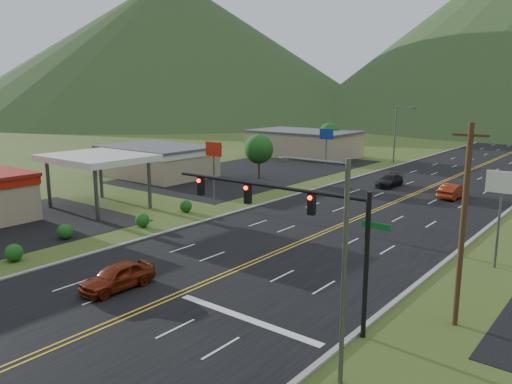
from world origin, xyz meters
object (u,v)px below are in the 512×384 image
Objects in this scene: streetlight_west at (397,130)px; gas_canopy at (97,159)px; streetlight_east at (337,257)px; car_dark_mid at (390,181)px; traffic_signal at (294,215)px; car_red_far at (453,191)px; car_red_near at (118,277)px.

streetlight_west is 0.90× the size of gas_canopy.
streetlight_west is (-22.86, 60.00, 0.00)m from streetlight_east.
car_dark_mid is (-15.21, 40.22, -4.47)m from streetlight_east.
streetlight_east is 35.28m from gas_canopy.
traffic_signal is 29.59m from gas_canopy.
traffic_signal reaches higher than gas_canopy.
gas_canopy is 37.14m from car_red_far.
gas_canopy is (-33.18, 12.00, -0.31)m from streetlight_east.
streetlight_west is at bearing -49.28° from car_red_far.
streetlight_east is 1.00× the size of streetlight_west.
car_red_near is (-9.83, -3.65, -4.56)m from traffic_signal.
traffic_signal is 34.48m from car_red_far.
streetlight_east is at bearing -69.14° from streetlight_west.
car_red_near is (-14.53, 0.35, -4.41)m from streetlight_east.
gas_canopy reaches higher than car_red_far.
car_red_near is at bearing -89.79° from car_dark_mid.
traffic_signal is 6.17m from streetlight_east.
car_dark_mid is at bearing -68.86° from streetlight_west.
car_dark_mid is at bearing 92.59° from car_red_near.
car_red_far is (8.15, -2.13, 0.09)m from car_dark_mid.
car_dark_mid is 1.01× the size of car_red_far.
car_red_near is at bearing 178.63° from streetlight_east.
traffic_signal is 1.31× the size of gas_canopy.
streetlight_west reaches higher than car_dark_mid.
gas_canopy is 2.20× the size of car_red_near.
traffic_signal is at bearing 139.61° from streetlight_east.
streetlight_east is at bearing -40.39° from traffic_signal.
streetlight_east reaches higher than gas_canopy.
traffic_signal is at bearing 98.88° from car_red_far.
car_red_near is 0.93× the size of car_dark_mid.
gas_canopy is at bearing 49.89° from car_red_far.
car_red_far is at bearing 44.97° from gas_canopy.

